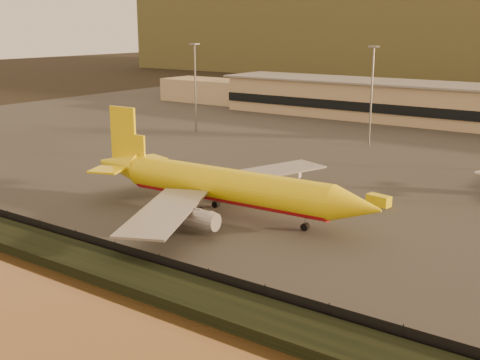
% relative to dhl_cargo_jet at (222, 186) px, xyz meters
% --- Properties ---
extents(ground, '(900.00, 900.00, 0.00)m').
position_rel_dhl_cargo_jet_xyz_m(ground, '(5.96, -10.84, -5.08)').
color(ground, black).
rests_on(ground, ground).
extents(embankment, '(320.00, 7.00, 1.40)m').
position_rel_dhl_cargo_jet_xyz_m(embankment, '(5.96, -27.84, -4.38)').
color(embankment, black).
rests_on(embankment, ground).
extents(tarmac, '(320.00, 220.00, 0.20)m').
position_rel_dhl_cargo_jet_xyz_m(tarmac, '(5.96, 84.16, -4.98)').
color(tarmac, '#2D2D2D').
rests_on(tarmac, ground).
extents(perimeter_fence, '(300.00, 0.05, 2.20)m').
position_rel_dhl_cargo_jet_xyz_m(perimeter_fence, '(5.96, -23.84, -3.78)').
color(perimeter_fence, black).
rests_on(perimeter_fence, tarmac).
extents(terminal_building, '(202.00, 25.00, 12.60)m').
position_rel_dhl_cargo_jet_xyz_m(terminal_building, '(-8.56, 114.71, 1.17)').
color(terminal_building, tan).
rests_on(terminal_building, tarmac).
extents(apron_light_masts, '(152.20, 12.20, 25.40)m').
position_rel_dhl_cargo_jet_xyz_m(apron_light_masts, '(20.96, 64.16, 10.63)').
color(apron_light_masts, slate).
rests_on(apron_light_masts, tarmac).
extents(dhl_cargo_jet, '(54.65, 53.55, 16.34)m').
position_rel_dhl_cargo_jet_xyz_m(dhl_cargo_jet, '(0.00, 0.00, 0.00)').
color(dhl_cargo_jet, yellow).
rests_on(dhl_cargo_jet, tarmac).
extents(gse_vehicle_yellow, '(4.44, 2.58, 1.88)m').
position_rel_dhl_cargo_jet_xyz_m(gse_vehicle_yellow, '(19.36, 19.58, -3.94)').
color(gse_vehicle_yellow, yellow).
rests_on(gse_vehicle_yellow, tarmac).
extents(gse_vehicle_white, '(4.25, 2.57, 1.78)m').
position_rel_dhl_cargo_jet_xyz_m(gse_vehicle_white, '(-3.40, 28.20, -3.99)').
color(gse_vehicle_white, silver).
rests_on(gse_vehicle_white, tarmac).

